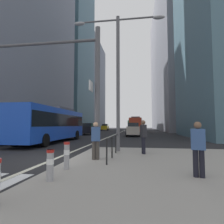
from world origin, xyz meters
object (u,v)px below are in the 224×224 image
Objects in this scene: city_bus_blue_oncoming at (52,123)px; car_receding_near at (135,127)px; city_bus_red_receding at (136,124)px; car_oncoming_far at (105,127)px; traffic_signal_gantry at (47,71)px; pedestrian_waiting at (96,139)px; city_bus_red_distant at (132,124)px; pedestrian_far at (143,135)px; street_lamp_post at (118,63)px; bollard_left at (50,163)px; pedestrian_walking at (198,146)px; car_receding_far at (133,129)px; car_oncoming_mid at (88,129)px; bollard_right at (67,154)px.

car_receding_near is (7.18, 36.28, -0.85)m from city_bus_blue_oncoming.
city_bus_red_receding is 15.08m from car_oncoming_far.
city_bus_blue_oncoming is 37.29m from car_oncoming_far.
traffic_signal_gantry reaches higher than pedestrian_waiting.
pedestrian_far is at bearing -87.67° from city_bus_red_distant.
pedestrian_waiting is at bearing -103.88° from street_lamp_post.
pedestrian_far is at bearing -88.46° from car_receding_near.
city_bus_red_distant reaches higher than bollard_left.
street_lamp_post reaches higher than car_receding_near.
pedestrian_walking is (3.52, -2.16, -0.02)m from pedestrian_waiting.
pedestrian_walking is at bearing -83.58° from car_receding_far.
car_oncoming_far is at bearing -127.79° from city_bus_red_distant.
car_oncoming_mid is 4.92× the size of bollard_right.
car_oncoming_far is 49.50m from bollard_left.
car_receding_far is 19.27m from traffic_signal_gantry.
car_receding_far is 2.82× the size of pedestrian_walking.
city_bus_blue_oncoming is 2.68× the size of car_oncoming_far.
car_oncoming_mid is at bearing -108.35° from car_receding_near.
pedestrian_walking is (2.59, -47.06, 0.03)m from car_receding_near.
city_bus_blue_oncoming is 2.54× the size of car_receding_far.
city_bus_blue_oncoming is 26.56m from city_bus_red_receding.
bollard_left is (-1.66, -21.97, -0.38)m from car_receding_far.
bollard_right is at bearing -93.17° from city_bus_red_receding.
city_bus_blue_oncoming is 13.09m from bollard_left.
bollard_right is 0.56× the size of pedestrian_waiting.
car_oncoming_far is at bearing 108.62° from car_receding_far.
car_receding_far is at bearing 86.52° from pedestrian_waiting.
pedestrian_waiting is at bearing -5.12° from traffic_signal_gantry.
car_oncoming_far is 4.67× the size of bollard_right.
pedestrian_waiting reaches higher than bollard_left.
car_oncoming_far is at bearing 103.42° from pedestrian_walking.
pedestrian_far is (1.41, -0.86, -4.17)m from street_lamp_post.
car_oncoming_far is at bearing 98.63° from bollard_left.
street_lamp_post is 5.10m from pedestrian_waiting.
bollard_left is at bearing -76.44° from car_oncoming_mid.
car_oncoming_mid reaches higher than pedestrian_walking.
car_oncoming_far is 46.54m from pedestrian_waiting.
pedestrian_waiting is (0.51, 3.09, 0.43)m from bollard_left.
car_receding_far is (7.75, -3.30, 0.00)m from car_oncoming_mid.
car_receding_near reaches higher than pedestrian_far.
pedestrian_far is at bearing -66.83° from car_oncoming_mid.
car_oncoming_mid and car_receding_far have the same top height.
street_lamp_post is at bearing -78.70° from car_oncoming_far.
bollard_right is at bearing 93.12° from bollard_left.
bollard_left is 0.51× the size of pedestrian_waiting.
city_bus_red_distant is 58.23m from pedestrian_walking.
car_receding_far is 22.03m from bollard_left.
car_oncoming_far is 0.58× the size of traffic_signal_gantry.
city_bus_red_receding reaches higher than car_receding_near.
city_bus_red_distant reaches higher than pedestrian_walking.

